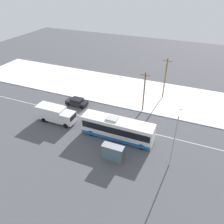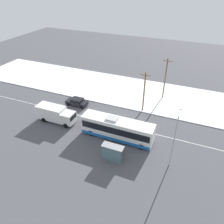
% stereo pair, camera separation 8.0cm
% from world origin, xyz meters
% --- Properties ---
extents(ground_plane, '(120.00, 120.00, 0.00)m').
position_xyz_m(ground_plane, '(0.00, 0.00, 0.00)').
color(ground_plane, '#4C4C51').
extents(snow_lot, '(80.00, 14.04, 0.12)m').
position_xyz_m(snow_lot, '(0.00, 12.52, 0.06)').
color(snow_lot, white).
rests_on(snow_lot, ground_plane).
extents(lane_marking_center, '(60.00, 0.12, 0.00)m').
position_xyz_m(lane_marking_center, '(0.00, 0.00, 0.00)').
color(lane_marking_center, silver).
rests_on(lane_marking_center, ground_plane).
extents(city_bus, '(11.26, 2.57, 3.52)m').
position_xyz_m(city_bus, '(1.07, -3.17, 1.72)').
color(city_bus, white).
rests_on(city_bus, ground_plane).
extents(box_truck, '(6.82, 2.30, 2.84)m').
position_xyz_m(box_truck, '(-10.37, -3.11, 1.58)').
color(box_truck, silver).
rests_on(box_truck, ground_plane).
extents(sedan_car, '(4.20, 1.80, 1.47)m').
position_xyz_m(sedan_car, '(-9.82, 3.04, 0.80)').
color(sedan_car, black).
rests_on(sedan_car, ground_plane).
extents(pedestrian_at_stop, '(0.60, 0.27, 1.68)m').
position_xyz_m(pedestrian_at_stop, '(2.64, -6.70, 1.03)').
color(pedestrian_at_stop, '#23232D').
rests_on(pedestrian_at_stop, ground_plane).
extents(bus_shelter, '(3.02, 1.20, 2.40)m').
position_xyz_m(bus_shelter, '(2.26, -8.08, 1.68)').
color(bus_shelter, gray).
rests_on(bus_shelter, ground_plane).
extents(streetlamp, '(0.36, 2.61, 7.92)m').
position_xyz_m(streetlamp, '(9.70, -5.32, 4.96)').
color(streetlamp, '#9EA3A8').
rests_on(streetlamp, ground_plane).
extents(utility_pole_roadside, '(1.80, 0.24, 7.60)m').
position_xyz_m(utility_pole_roadside, '(2.50, 6.20, 3.98)').
color(utility_pole_roadside, brown).
rests_on(utility_pole_roadside, ground_plane).
extents(utility_pole_snowlot, '(1.80, 0.24, 8.33)m').
position_xyz_m(utility_pole_snowlot, '(4.93, 12.72, 4.35)').
color(utility_pole_snowlot, brown).
rests_on(utility_pole_snowlot, ground_plane).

